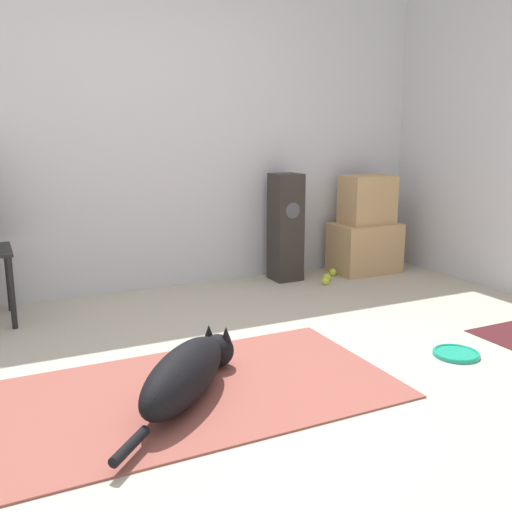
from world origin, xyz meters
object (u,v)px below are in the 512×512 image
object	(u,v)px
tennis_ball_loose_on_carpet	(333,272)
dog	(188,372)
cardboard_box_upper	(367,200)
tennis_ball_near_speaker	(325,281)
cardboard_box_lower	(364,248)
floor_speaker	(286,227)
tennis_ball_by_boxes	(327,277)
frisbee	(456,353)

from	to	relation	value
tennis_ball_loose_on_carpet	dog	bearing A→B (deg)	-138.71
cardboard_box_upper	tennis_ball_near_speaker	bearing A→B (deg)	-156.73
cardboard_box_lower	tennis_ball_loose_on_carpet	xyz separation A→B (m)	(-0.34, -0.02, -0.19)
cardboard_box_lower	tennis_ball_near_speaker	world-z (taller)	cardboard_box_lower
floor_speaker	tennis_ball_near_speaker	xyz separation A→B (m)	(0.21, -0.31, -0.42)
tennis_ball_by_boxes	tennis_ball_loose_on_carpet	size ratio (longest dim) A/B	1.00
floor_speaker	tennis_ball_loose_on_carpet	distance (m)	0.60
tennis_ball_near_speaker	tennis_ball_loose_on_carpet	size ratio (longest dim) A/B	1.00
frisbee	cardboard_box_upper	size ratio (longest dim) A/B	0.59
tennis_ball_by_boxes	tennis_ball_near_speaker	bearing A→B (deg)	-128.41
dog	tennis_ball_loose_on_carpet	bearing A→B (deg)	41.29
cardboard_box_lower	tennis_ball_loose_on_carpet	size ratio (longest dim) A/B	8.76
dog	tennis_ball_by_boxes	size ratio (longest dim) A/B	13.10
cardboard_box_lower	floor_speaker	bearing A→B (deg)	174.64
tennis_ball_near_speaker	dog	bearing A→B (deg)	-139.29
dog	tennis_ball_loose_on_carpet	size ratio (longest dim) A/B	13.10
cardboard_box_upper	tennis_ball_by_boxes	distance (m)	0.81
cardboard_box_upper	floor_speaker	world-z (taller)	floor_speaker
cardboard_box_lower	cardboard_box_upper	xyz separation A→B (m)	(0.02, 0.01, 0.43)
cardboard_box_upper	tennis_ball_near_speaker	size ratio (longest dim) A/B	6.68
dog	frisbee	world-z (taller)	dog
cardboard_box_lower	cardboard_box_upper	world-z (taller)	cardboard_box_upper
tennis_ball_near_speaker	cardboard_box_lower	bearing A→B (deg)	23.04
tennis_ball_by_boxes	tennis_ball_loose_on_carpet	bearing A→B (deg)	41.69
frisbee	cardboard_box_upper	xyz separation A→B (m)	(0.73, 1.85, 0.64)
cardboard_box_lower	cardboard_box_upper	bearing A→B (deg)	29.85
cardboard_box_lower	tennis_ball_by_boxes	world-z (taller)	cardboard_box_lower
frisbee	floor_speaker	bearing A→B (deg)	91.59
tennis_ball_by_boxes	tennis_ball_near_speaker	distance (m)	0.12
dog	tennis_ball_loose_on_carpet	world-z (taller)	dog
dog	cardboard_box_lower	world-z (taller)	cardboard_box_lower
cardboard_box_lower	cardboard_box_upper	size ratio (longest dim) A/B	1.31
cardboard_box_lower	tennis_ball_by_boxes	bearing A→B (deg)	-163.42
tennis_ball_by_boxes	frisbee	bearing A→B (deg)	-97.72
tennis_ball_by_boxes	tennis_ball_near_speaker	size ratio (longest dim) A/B	1.00
cardboard_box_upper	tennis_ball_loose_on_carpet	distance (m)	0.71
cardboard_box_upper	dog	bearing A→B (deg)	-143.09
dog	frisbee	distance (m)	1.55
frisbee	tennis_ball_near_speaker	bearing A→B (deg)	84.44
dog	frisbee	size ratio (longest dim) A/B	3.35
cardboard_box_lower	floor_speaker	distance (m)	0.81
tennis_ball_near_speaker	cardboard_box_upper	bearing A→B (deg)	23.27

